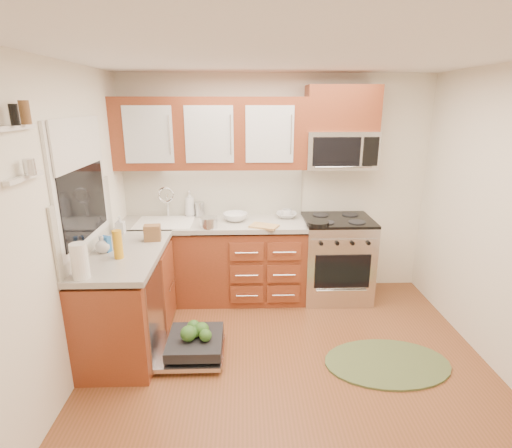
{
  "coord_description": "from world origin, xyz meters",
  "views": [
    {
      "loc": [
        -0.37,
        -2.82,
        2.19
      ],
      "look_at": [
        -0.26,
        0.85,
        1.07
      ],
      "focal_mm": 28.0,
      "sensor_mm": 36.0,
      "label": 1
    }
  ],
  "objects_px": {
    "microwave": "(340,150)",
    "sink": "(165,233)",
    "skillet": "(317,223)",
    "stock_pot": "(209,222)",
    "dishwasher": "(191,346)",
    "cutting_board": "(264,226)",
    "paper_towel_roll": "(80,261)",
    "bowl_b": "(235,217)",
    "upper_cabinets": "(211,133)",
    "range": "(336,258)",
    "bowl_a": "(286,215)",
    "rug": "(387,363)",
    "cup": "(287,214)"
  },
  "relations": [
    {
      "from": "microwave",
      "to": "sink",
      "type": "relative_size",
      "value": 1.23
    },
    {
      "from": "sink",
      "to": "skillet",
      "type": "bearing_deg",
      "value": -8.28
    },
    {
      "from": "stock_pot",
      "to": "dishwasher",
      "type": "bearing_deg",
      "value": -96.88
    },
    {
      "from": "cutting_board",
      "to": "microwave",
      "type": "bearing_deg",
      "value": 21.41
    },
    {
      "from": "skillet",
      "to": "paper_towel_roll",
      "type": "height_order",
      "value": "paper_towel_roll"
    },
    {
      "from": "sink",
      "to": "bowl_b",
      "type": "bearing_deg",
      "value": 3.77
    },
    {
      "from": "skillet",
      "to": "paper_towel_roll",
      "type": "xyz_separation_m",
      "value": [
        -2.0,
        -1.2,
        0.09
      ]
    },
    {
      "from": "sink",
      "to": "cutting_board",
      "type": "bearing_deg",
      "value": -10.41
    },
    {
      "from": "upper_cabinets",
      "to": "paper_towel_roll",
      "type": "distance_m",
      "value": 1.99
    },
    {
      "from": "microwave",
      "to": "paper_towel_roll",
      "type": "distance_m",
      "value": 2.84
    },
    {
      "from": "bowl_b",
      "to": "microwave",
      "type": "bearing_deg",
      "value": 3.91
    },
    {
      "from": "range",
      "to": "cutting_board",
      "type": "distance_m",
      "value": 0.98
    },
    {
      "from": "sink",
      "to": "bowl_a",
      "type": "distance_m",
      "value": 1.38
    },
    {
      "from": "stock_pot",
      "to": "microwave",
      "type": "bearing_deg",
      "value": 13.0
    },
    {
      "from": "range",
      "to": "stock_pot",
      "type": "xyz_separation_m",
      "value": [
        -1.43,
        -0.21,
        0.51
      ]
    },
    {
      "from": "bowl_b",
      "to": "upper_cabinets",
      "type": "bearing_deg",
      "value": 157.74
    },
    {
      "from": "rug",
      "to": "paper_towel_roll",
      "type": "xyz_separation_m",
      "value": [
        -2.47,
        -0.14,
        1.05
      ]
    },
    {
      "from": "upper_cabinets",
      "to": "stock_pot",
      "type": "xyz_separation_m",
      "value": [
        -0.02,
        -0.35,
        -0.89
      ]
    },
    {
      "from": "bowl_b",
      "to": "range",
      "type": "bearing_deg",
      "value": -2.05
    },
    {
      "from": "upper_cabinets",
      "to": "stock_pot",
      "type": "height_order",
      "value": "upper_cabinets"
    },
    {
      "from": "range",
      "to": "upper_cabinets",
      "type": "bearing_deg",
      "value": 174.11
    },
    {
      "from": "upper_cabinets",
      "to": "stock_pot",
      "type": "relative_size",
      "value": 10.84
    },
    {
      "from": "range",
      "to": "bowl_b",
      "type": "height_order",
      "value": "bowl_b"
    },
    {
      "from": "microwave",
      "to": "stock_pot",
      "type": "height_order",
      "value": "microwave"
    },
    {
      "from": "microwave",
      "to": "bowl_b",
      "type": "relative_size",
      "value": 2.75
    },
    {
      "from": "rug",
      "to": "bowl_b",
      "type": "bearing_deg",
      "value": 134.78
    },
    {
      "from": "sink",
      "to": "stock_pot",
      "type": "relative_size",
      "value": 3.28
    },
    {
      "from": "stock_pot",
      "to": "bowl_b",
      "type": "relative_size",
      "value": 0.69
    },
    {
      "from": "upper_cabinets",
      "to": "cup",
      "type": "xyz_separation_m",
      "value": [
        0.84,
        -0.02,
        -0.9
      ]
    },
    {
      "from": "sink",
      "to": "paper_towel_roll",
      "type": "relative_size",
      "value": 2.26
    },
    {
      "from": "bowl_b",
      "to": "dishwasher",
      "type": "bearing_deg",
      "value": -108.34
    },
    {
      "from": "upper_cabinets",
      "to": "skillet",
      "type": "xyz_separation_m",
      "value": [
        1.12,
        -0.4,
        -0.9
      ]
    },
    {
      "from": "microwave",
      "to": "cutting_board",
      "type": "distance_m",
      "value": 1.18
    },
    {
      "from": "microwave",
      "to": "dishwasher",
      "type": "distance_m",
      "value": 2.55
    },
    {
      "from": "upper_cabinets",
      "to": "microwave",
      "type": "xyz_separation_m",
      "value": [
        1.41,
        -0.02,
        -0.18
      ]
    },
    {
      "from": "upper_cabinets",
      "to": "bowl_a",
      "type": "bearing_deg",
      "value": 0.11
    },
    {
      "from": "rug",
      "to": "dishwasher",
      "type": "bearing_deg",
      "value": 174.17
    },
    {
      "from": "sink",
      "to": "dishwasher",
      "type": "height_order",
      "value": "sink"
    },
    {
      "from": "dishwasher",
      "to": "cutting_board",
      "type": "relative_size",
      "value": 2.44
    },
    {
      "from": "microwave",
      "to": "paper_towel_roll",
      "type": "bearing_deg",
      "value": -145.45
    },
    {
      "from": "microwave",
      "to": "stock_pot",
      "type": "bearing_deg",
      "value": -167.0
    },
    {
      "from": "sink",
      "to": "bowl_a",
      "type": "xyz_separation_m",
      "value": [
        1.36,
        0.16,
        0.15
      ]
    },
    {
      "from": "cutting_board",
      "to": "stock_pot",
      "type": "bearing_deg",
      "value": 180.0
    },
    {
      "from": "dishwasher",
      "to": "bowl_b",
      "type": "xyz_separation_m",
      "value": [
        0.39,
        1.17,
        0.87
      ]
    },
    {
      "from": "sink",
      "to": "rug",
      "type": "bearing_deg",
      "value": -31.5
    },
    {
      "from": "upper_cabinets",
      "to": "microwave",
      "type": "height_order",
      "value": "upper_cabinets"
    },
    {
      "from": "skillet",
      "to": "cup",
      "type": "relative_size",
      "value": 1.89
    },
    {
      "from": "paper_towel_roll",
      "to": "bowl_b",
      "type": "xyz_separation_m",
      "value": [
        1.13,
        1.49,
        -0.09
      ]
    },
    {
      "from": "dishwasher",
      "to": "rug",
      "type": "relative_size",
      "value": 0.64
    },
    {
      "from": "rug",
      "to": "cup",
      "type": "height_order",
      "value": "cup"
    }
  ]
}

